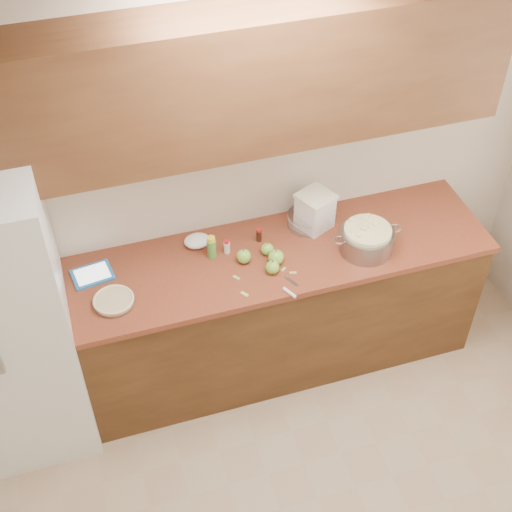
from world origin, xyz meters
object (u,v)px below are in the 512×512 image
object	(u,v)px
pie	(114,301)
flour_canister	(315,210)
tablet	(92,275)
colander	(367,239)

from	to	relation	value
pie	flour_canister	distance (m)	1.26
tablet	flour_canister	bearing A→B (deg)	-6.85
pie	colander	size ratio (longest dim) A/B	0.55
pie	colander	bearing A→B (deg)	-0.40
pie	flour_canister	xyz separation A→B (m)	(1.22, 0.27, 0.10)
pie	flour_canister	size ratio (longest dim) A/B	0.91
pie	colander	xyz separation A→B (m)	(1.43, -0.01, 0.05)
pie	tablet	world-z (taller)	pie
flour_canister	tablet	size ratio (longest dim) A/B	1.04
flour_canister	pie	bearing A→B (deg)	-167.74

